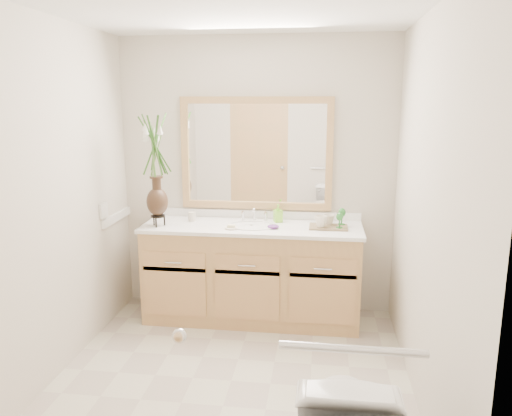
# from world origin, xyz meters

# --- Properties ---
(floor) EXTENTS (2.60, 2.60, 0.00)m
(floor) POSITION_xyz_m (0.00, 0.00, 0.00)
(floor) COLOR beige
(floor) RESTS_ON ground
(ceiling) EXTENTS (2.40, 2.60, 0.02)m
(ceiling) POSITION_xyz_m (0.00, 0.00, 2.40)
(ceiling) COLOR white
(ceiling) RESTS_ON wall_back
(wall_back) EXTENTS (2.40, 0.02, 2.40)m
(wall_back) POSITION_xyz_m (0.00, 1.30, 1.20)
(wall_back) COLOR beige
(wall_back) RESTS_ON floor
(wall_front) EXTENTS (2.40, 0.02, 2.40)m
(wall_front) POSITION_xyz_m (0.00, -1.30, 1.20)
(wall_front) COLOR beige
(wall_front) RESTS_ON floor
(wall_left) EXTENTS (0.02, 2.60, 2.40)m
(wall_left) POSITION_xyz_m (-1.20, 0.00, 1.20)
(wall_left) COLOR beige
(wall_left) RESTS_ON floor
(wall_right) EXTENTS (0.02, 2.60, 2.40)m
(wall_right) POSITION_xyz_m (1.20, 0.00, 1.20)
(wall_right) COLOR beige
(wall_right) RESTS_ON floor
(vanity) EXTENTS (1.80, 0.55, 0.80)m
(vanity) POSITION_xyz_m (0.00, 1.01, 0.40)
(vanity) COLOR tan
(vanity) RESTS_ON floor
(counter) EXTENTS (1.84, 0.57, 0.03)m
(counter) POSITION_xyz_m (0.00, 1.01, 0.82)
(counter) COLOR white
(counter) RESTS_ON vanity
(sink) EXTENTS (0.38, 0.34, 0.23)m
(sink) POSITION_xyz_m (0.00, 1.00, 0.78)
(sink) COLOR white
(sink) RESTS_ON counter
(mirror) EXTENTS (1.32, 0.04, 0.97)m
(mirror) POSITION_xyz_m (0.00, 1.28, 1.41)
(mirror) COLOR white
(mirror) RESTS_ON wall_back
(switch_plate) EXTENTS (0.02, 0.12, 0.12)m
(switch_plate) POSITION_xyz_m (-1.19, 0.76, 0.98)
(switch_plate) COLOR white
(switch_plate) RESTS_ON wall_left
(door) EXTENTS (0.80, 0.03, 2.00)m
(door) POSITION_xyz_m (-0.30, -1.29, 1.00)
(door) COLOR tan
(door) RESTS_ON floor
(grab_bar) EXTENTS (0.55, 0.03, 0.03)m
(grab_bar) POSITION_xyz_m (0.70, -1.27, 0.95)
(grab_bar) COLOR silver
(grab_bar) RESTS_ON wall_front
(flower_vase) EXTENTS (0.21, 0.21, 0.86)m
(flower_vase) POSITION_xyz_m (-0.78, 0.90, 1.42)
(flower_vase) COLOR black
(flower_vase) RESTS_ON counter
(tumbler) EXTENTS (0.06, 0.06, 0.08)m
(tumbler) POSITION_xyz_m (-0.54, 1.10, 0.87)
(tumbler) COLOR beige
(tumbler) RESTS_ON counter
(soap_dish) EXTENTS (0.11, 0.11, 0.03)m
(soap_dish) POSITION_xyz_m (-0.15, 0.88, 0.84)
(soap_dish) COLOR beige
(soap_dish) RESTS_ON counter
(soap_bottle) EXTENTS (0.08, 0.08, 0.14)m
(soap_bottle) POSITION_xyz_m (0.21, 1.17, 0.90)
(soap_bottle) COLOR #87E235
(soap_bottle) RESTS_ON counter
(purple_dish) EXTENTS (0.10, 0.08, 0.03)m
(purple_dish) POSITION_xyz_m (0.19, 0.93, 0.85)
(purple_dish) COLOR #55246D
(purple_dish) RESTS_ON counter
(tray) EXTENTS (0.31, 0.21, 0.02)m
(tray) POSITION_xyz_m (0.64, 1.02, 0.84)
(tray) COLOR brown
(tray) RESTS_ON counter
(mug_left) EXTENTS (0.10, 0.10, 0.10)m
(mug_left) POSITION_xyz_m (0.57, 0.98, 0.90)
(mug_left) COLOR beige
(mug_left) RESTS_ON tray
(mug_right) EXTENTS (0.11, 0.11, 0.09)m
(mug_right) POSITION_xyz_m (0.64, 1.07, 0.89)
(mug_right) COLOR beige
(mug_right) RESTS_ON tray
(goblet_front) EXTENTS (0.06, 0.06, 0.13)m
(goblet_front) POSITION_xyz_m (0.72, 0.97, 0.93)
(goblet_front) COLOR #257128
(goblet_front) RESTS_ON tray
(goblet_back) EXTENTS (0.06, 0.06, 0.14)m
(goblet_back) POSITION_xyz_m (0.74, 1.09, 0.94)
(goblet_back) COLOR #257128
(goblet_back) RESTS_ON tray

